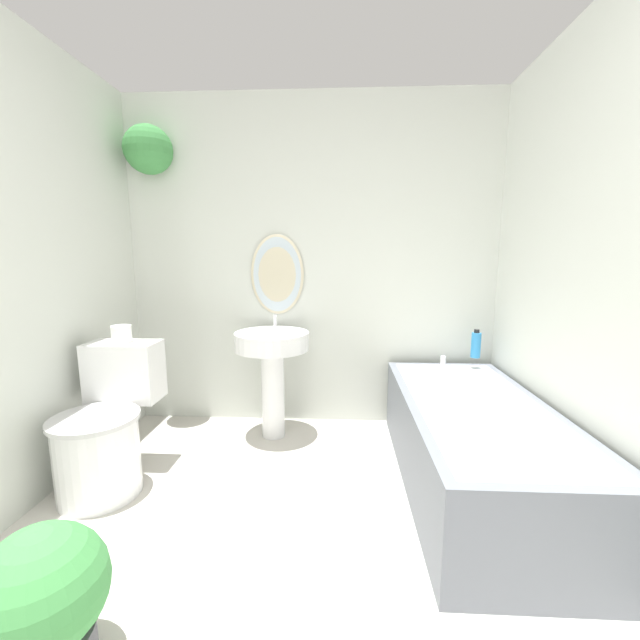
% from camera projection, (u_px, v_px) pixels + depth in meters
% --- Properties ---
extents(wall_back, '(2.80, 0.33, 2.40)m').
position_uv_depth(wall_back, '(298.00, 256.00, 2.89)').
color(wall_back, silver).
rests_on(wall_back, ground_plane).
extents(toilet, '(0.44, 0.64, 0.76)m').
position_uv_depth(toilet, '(106.00, 429.00, 2.14)').
color(toilet, white).
rests_on(toilet, ground_plane).
extents(pedestal_sink, '(0.51, 0.51, 0.85)m').
position_uv_depth(pedestal_sink, '(272.00, 359.00, 2.70)').
color(pedestal_sink, white).
rests_on(pedestal_sink, ground_plane).
extents(bathtub, '(0.75, 1.61, 0.56)m').
position_uv_depth(bathtub, '(474.00, 443.00, 2.14)').
color(bathtub, slate).
rests_on(bathtub, ground_plane).
extents(shampoo_bottle, '(0.06, 0.06, 0.20)m').
position_uv_depth(shampoo_bottle, '(476.00, 345.00, 2.73)').
color(shampoo_bottle, '#2D84C6').
rests_on(shampoo_bottle, bathtub).
extents(potted_plant, '(0.37, 0.37, 0.48)m').
position_uv_depth(potted_plant, '(42.00, 600.00, 1.15)').
color(potted_plant, '#47474C').
rests_on(potted_plant, ground_plane).
extents(toilet_paper_roll, '(0.11, 0.11, 0.10)m').
position_uv_depth(toilet_paper_roll, '(122.00, 334.00, 2.28)').
color(toilet_paper_roll, white).
rests_on(toilet_paper_roll, toilet).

